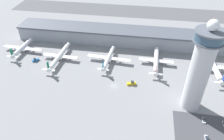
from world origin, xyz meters
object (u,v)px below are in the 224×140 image
object	(u,v)px
airplane_gate_delta	(156,61)
car_blue_compact	(204,120)
service_truck_catering	(35,60)
car_white_wagon	(224,124)
airplane_gate_alpha	(22,48)
airplane_gate_charlie	(109,58)
airplane_gate_echo	(214,67)
airplane_gate_bravo	(59,56)
service_truck_fuel	(132,83)
control_tower	(200,69)
car_black_suv	(207,138)

from	to	relation	value
airplane_gate_delta	car_blue_compact	world-z (taller)	airplane_gate_delta
service_truck_catering	car_white_wagon	distance (m)	160.92
airplane_gate_alpha	car_white_wagon	distance (m)	183.57
airplane_gate_charlie	airplane_gate_echo	bearing A→B (deg)	-0.02
airplane_gate_echo	car_blue_compact	world-z (taller)	airplane_gate_echo
airplane_gate_alpha	car_blue_compact	size ratio (longest dim) A/B	8.27
airplane_gate_bravo	car_blue_compact	distance (m)	130.73
airplane_gate_alpha	service_truck_fuel	bearing A→B (deg)	-16.59
control_tower	airplane_gate_alpha	bearing A→B (deg)	162.22
control_tower	airplane_gate_echo	size ratio (longest dim) A/B	1.49
control_tower	car_black_suv	distance (m)	42.23
control_tower	airplane_gate_charlie	xyz separation A→B (m)	(-66.26, 44.49, -27.67)
service_truck_catering	car_white_wagon	size ratio (longest dim) A/B	1.38
airplane_gate_alpha	airplane_gate_echo	world-z (taller)	airplane_gate_echo
car_white_wagon	service_truck_catering	bearing A→B (deg)	161.94
airplane_gate_charlie	airplane_gate_echo	distance (m)	91.16
airplane_gate_alpha	car_white_wagon	xyz separation A→B (m)	(172.32, -63.18, -3.38)
airplane_gate_echo	service_truck_catering	size ratio (longest dim) A/B	6.92
airplane_gate_delta	service_truck_catering	distance (m)	109.70
control_tower	airplane_gate_delta	bearing A→B (deg)	116.63
service_truck_fuel	car_blue_compact	xyz separation A→B (m)	(50.45, -29.56, -0.53)
airplane_gate_charlie	service_truck_catering	world-z (taller)	airplane_gate_charlie
airplane_gate_alpha	airplane_gate_echo	distance (m)	177.03
service_truck_fuel	service_truck_catering	bearing A→B (deg)	167.92
airplane_gate_delta	service_truck_fuel	size ratio (longest dim) A/B	5.62
service_truck_catering	airplane_gate_bravo	bearing A→B (deg)	13.93
airplane_gate_echo	service_truck_catering	xyz separation A→B (m)	(-157.64, -9.00, -3.43)
airplane_gate_bravo	airplane_gate_delta	distance (m)	87.83
airplane_gate_charlie	car_white_wagon	bearing A→B (deg)	-34.26
control_tower	airplane_gate_charlie	bearing A→B (deg)	146.12
control_tower	car_black_suv	bearing A→B (deg)	-76.10
airplane_gate_alpha	service_truck_fuel	distance (m)	114.05
car_white_wagon	airplane_gate_alpha	bearing A→B (deg)	159.86
airplane_gate_echo	service_truck_fuel	world-z (taller)	airplane_gate_echo
service_truck_catering	car_blue_compact	size ratio (longest dim) A/B	1.32
airplane_gate_delta	service_truck_fuel	distance (m)	36.60
service_truck_fuel	car_black_suv	xyz separation A→B (m)	(49.61, -43.74, -0.50)
service_truck_fuel	car_blue_compact	size ratio (longest dim) A/B	1.56
airplane_gate_bravo	airplane_gate_charlie	world-z (taller)	airplane_gate_bravo
service_truck_catering	car_black_suv	size ratio (longest dim) A/B	1.37
airplane_gate_bravo	service_truck_fuel	bearing A→B (deg)	-19.73
car_white_wagon	airplane_gate_delta	bearing A→B (deg)	125.46
airplane_gate_alpha	service_truck_catering	distance (m)	23.64
car_black_suv	service_truck_catering	bearing A→B (deg)	155.71
airplane_gate_charlie	service_truck_catering	distance (m)	67.16
airplane_gate_delta	car_blue_compact	size ratio (longest dim) A/B	8.79
airplane_gate_echo	car_blue_compact	bearing A→B (deg)	-106.62
service_truck_catering	airplane_gate_echo	bearing A→B (deg)	3.27
airplane_gate_alpha	airplane_gate_bravo	bearing A→B (deg)	-11.07
airplane_gate_charlie	service_truck_fuel	bearing A→B (deg)	-50.32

